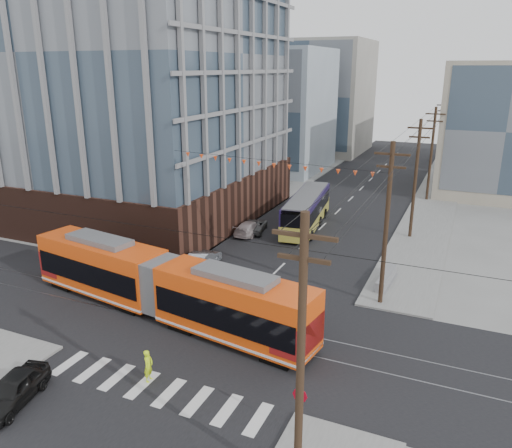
{
  "coord_description": "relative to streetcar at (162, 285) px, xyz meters",
  "views": [
    {
      "loc": [
        13.16,
        -20.39,
        15.34
      ],
      "look_at": [
        -1.04,
        11.78,
        4.24
      ],
      "focal_mm": 35.0,
      "sensor_mm": 36.0,
      "label": 1
    }
  ],
  "objects": [
    {
      "name": "utility_pole_far",
      "position": [
        12.54,
        52.19,
        3.45
      ],
      "size": [
        0.3,
        0.3,
        11.0
      ],
      "primitive_type": "cylinder",
      "color": "black",
      "rests_on": "ground"
    },
    {
      "name": "pedestrian",
      "position": [
        3.35,
        -6.35,
        -1.18
      ],
      "size": [
        0.5,
        0.69,
        1.74
      ],
      "primitive_type": "imported",
      "rotation": [
        0.0,
        0.0,
        1.72
      ],
      "color": "#D4FF19",
      "rests_on": "ground"
    },
    {
      "name": "bg_bldg_nw_far",
      "position": [
        -9.96,
        68.19,
        7.95
      ],
      "size": [
        16.0,
        18.0,
        20.0
      ],
      "primitive_type": "cube",
      "color": "gray",
      "rests_on": "ground"
    },
    {
      "name": "bg_bldg_ne_near",
      "position": [
        20.04,
        44.19,
        5.95
      ],
      "size": [
        14.0,
        14.0,
        16.0
      ],
      "primitive_type": "cube",
      "color": "gray",
      "rests_on": "ground"
    },
    {
      "name": "utility_pole_near",
      "position": [
        12.54,
        -9.81,
        3.45
      ],
      "size": [
        0.3,
        0.3,
        11.0
      ],
      "primitive_type": "cylinder",
      "color": "black",
      "rests_on": "ground"
    },
    {
      "name": "parked_car_grey",
      "position": [
        -1.57,
        18.03,
        -1.46
      ],
      "size": [
        2.81,
        4.57,
        1.18
      ],
      "primitive_type": "imported",
      "rotation": [
        0.0,
        0.0,
        3.35
      ],
      "color": "#545454",
      "rests_on": "ground"
    },
    {
      "name": "city_bus",
      "position": [
        2.54,
        21.49,
        -0.33
      ],
      "size": [
        4.05,
        12.36,
        3.44
      ],
      "primitive_type": null,
      "rotation": [
        0.0,
        0.0,
        0.12
      ],
      "color": "#1D123D",
      "rests_on": "ground"
    },
    {
      "name": "black_sedan",
      "position": [
        -1.5,
        -10.43,
        -1.33
      ],
      "size": [
        2.57,
        4.5,
        1.44
      ],
      "primitive_type": "imported",
      "rotation": [
        0.0,
        0.0,
        0.22
      ],
      "color": "black",
      "rests_on": "ground"
    },
    {
      "name": "streetcar",
      "position": [
        0.0,
        0.0,
        0.0
      ],
      "size": [
        21.47,
        6.26,
        4.1
      ],
      "primitive_type": null,
      "rotation": [
        0.0,
        0.0,
        -0.16
      ],
      "color": "#E7470D",
      "rests_on": "ground"
    },
    {
      "name": "ground",
      "position": [
        4.04,
        -3.81,
        -2.05
      ],
      "size": [
        160.0,
        160.0,
        0.0
      ],
      "primitive_type": "plane",
      "color": "slate"
    },
    {
      "name": "parked_car_white",
      "position": [
        -1.67,
        17.06,
        -1.41
      ],
      "size": [
        1.83,
        4.41,
        1.27
      ],
      "primitive_type": "imported",
      "rotation": [
        0.0,
        0.0,
        3.13
      ],
      "color": "#B4A5A5",
      "rests_on": "ground"
    },
    {
      "name": "jersey_barrier",
      "position": [
        12.34,
        10.62,
        -1.62
      ],
      "size": [
        1.21,
        4.3,
        0.85
      ],
      "primitive_type": "cube",
      "rotation": [
        0.0,
        0.0,
        -0.06
      ],
      "color": "gray",
      "rests_on": "ground"
    },
    {
      "name": "office_building",
      "position": [
        -17.96,
        19.19,
        12.25
      ],
      "size": [
        30.0,
        25.0,
        28.6
      ],
      "primitive_type": "cube",
      "color": "#381E16",
      "rests_on": "ground"
    },
    {
      "name": "parked_car_silver",
      "position": [
        -1.58,
        7.68,
        -1.33
      ],
      "size": [
        1.69,
        4.42,
        1.44
      ],
      "primitive_type": "imported",
      "rotation": [
        0.0,
        0.0,
        3.18
      ],
      "color": "#979CA3",
      "rests_on": "ground"
    },
    {
      "name": "stop_sign",
      "position": [
        11.65,
        -7.02,
        -0.94
      ],
      "size": [
        0.73,
        0.73,
        2.21
      ],
      "primitive_type": null,
      "rotation": [
        0.0,
        0.0,
        -0.08
      ],
      "color": "#9E0517",
      "rests_on": "ground"
    },
    {
      "name": "bg_bldg_nw_near",
      "position": [
        -12.96,
        48.19,
        6.95
      ],
      "size": [
        18.0,
        16.0,
        18.0
      ],
      "primitive_type": "cube",
      "color": "#8C99A5",
      "rests_on": "ground"
    }
  ]
}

